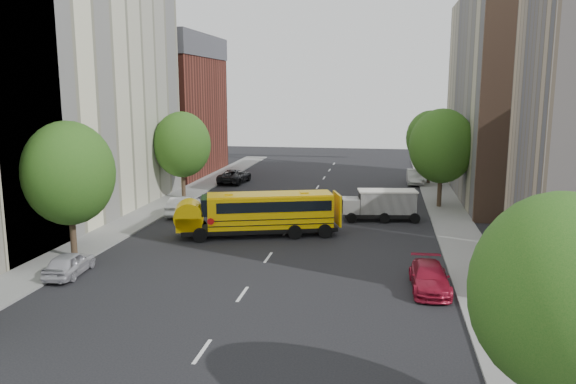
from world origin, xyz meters
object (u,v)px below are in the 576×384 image
(street_tree_3, at_px, (560,294))
(parked_car_5, at_px, (415,177))
(street_tree_1, at_px, (69,173))
(parked_car_0, at_px, (69,264))
(street_tree_4, at_px, (442,146))
(street_tree_2, at_px, (182,145))
(safari_truck, at_px, (381,204))
(parked_car_3, at_px, (430,277))
(school_bus, at_px, (258,212))
(parked_car_1, at_px, (183,205))
(parked_car_2, at_px, (235,176))
(street_tree_5, at_px, (430,138))

(street_tree_3, distance_m, parked_car_5, 43.81)
(street_tree_1, relative_size, parked_car_0, 2.11)
(street_tree_3, distance_m, parked_car_0, 23.74)
(street_tree_4, bearing_deg, street_tree_2, 180.00)
(safari_truck, height_order, parked_car_3, safari_truck)
(street_tree_1, relative_size, parked_car_5, 1.77)
(street_tree_1, height_order, parked_car_5, street_tree_1)
(parked_car_5, bearing_deg, parked_car_3, -91.65)
(street_tree_3, bearing_deg, street_tree_1, 147.53)
(street_tree_1, relative_size, school_bus, 0.76)
(street_tree_3, height_order, parked_car_0, street_tree_3)
(parked_car_1, relative_size, parked_car_5, 1.01)
(safari_truck, height_order, parked_car_2, safari_truck)
(street_tree_3, height_order, school_bus, street_tree_3)
(street_tree_5, relative_size, parked_car_2, 1.47)
(street_tree_4, height_order, street_tree_5, street_tree_4)
(safari_truck, bearing_deg, parked_car_0, -144.09)
(street_tree_1, relative_size, street_tree_2, 1.03)
(parked_car_3, bearing_deg, parked_car_0, -178.94)
(street_tree_2, height_order, street_tree_5, street_tree_2)
(parked_car_5, bearing_deg, street_tree_1, -125.00)
(street_tree_2, distance_m, street_tree_5, 25.06)
(parked_car_2, bearing_deg, street_tree_1, 90.33)
(parked_car_0, xyz_separation_m, parked_car_5, (19.20, 32.47, 0.10))
(street_tree_5, xyz_separation_m, school_bus, (-12.68, -23.22, -3.09))
(street_tree_4, height_order, parked_car_5, street_tree_4)
(street_tree_3, xyz_separation_m, school_bus, (-12.68, 20.78, -2.84))
(parked_car_1, xyz_separation_m, parked_car_2, (0.00, 15.23, -0.03))
(school_bus, relative_size, parked_car_5, 2.34)
(parked_car_1, bearing_deg, street_tree_1, 76.07)
(safari_truck, bearing_deg, street_tree_2, 154.56)
(street_tree_3, xyz_separation_m, street_tree_5, (-0.00, 44.00, 0.25))
(street_tree_4, bearing_deg, street_tree_3, -90.00)
(street_tree_4, bearing_deg, parked_car_2, 155.28)
(street_tree_2, bearing_deg, safari_truck, -17.09)
(parked_car_0, relative_size, parked_car_1, 0.83)
(street_tree_1, xyz_separation_m, street_tree_3, (22.00, -14.00, -0.50))
(street_tree_4, bearing_deg, school_bus, -138.51)
(street_tree_5, distance_m, parked_car_3, 32.22)
(street_tree_2, bearing_deg, parked_car_2, 76.43)
(safari_truck, bearing_deg, street_tree_3, -88.41)
(street_tree_4, bearing_deg, parked_car_0, -134.67)
(parked_car_3, bearing_deg, safari_truck, 97.74)
(street_tree_2, relative_size, parked_car_2, 1.51)
(school_bus, xyz_separation_m, parked_car_0, (-7.92, -9.62, -0.97))
(parked_car_2, bearing_deg, safari_truck, 141.29)
(street_tree_5, bearing_deg, street_tree_4, -90.00)
(parked_car_1, xyz_separation_m, parked_car_5, (18.40, 17.75, -0.01))
(parked_car_3, height_order, parked_car_5, parked_car_5)
(school_bus, distance_m, safari_truck, 9.95)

